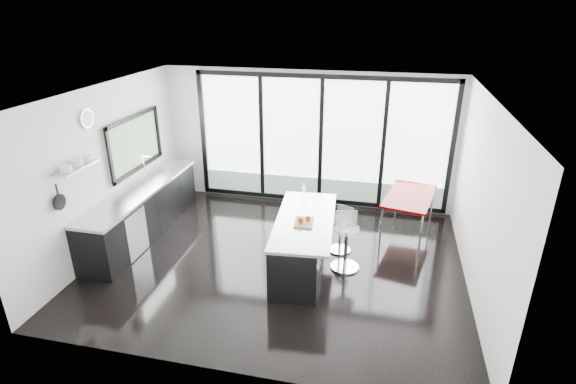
% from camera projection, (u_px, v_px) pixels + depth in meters
% --- Properties ---
extents(floor, '(6.00, 5.00, 0.00)m').
position_uv_depth(floor, '(278.00, 261.00, 7.54)').
color(floor, black).
rests_on(floor, ground).
extents(ceiling, '(6.00, 5.00, 0.00)m').
position_uv_depth(ceiling, '(277.00, 94.00, 6.44)').
color(ceiling, white).
rests_on(ceiling, wall_back).
extents(wall_back, '(6.00, 0.09, 2.80)m').
position_uv_depth(wall_back, '(319.00, 147.00, 9.20)').
color(wall_back, silver).
rests_on(wall_back, ground).
extents(wall_front, '(6.00, 0.00, 2.80)m').
position_uv_depth(wall_front, '(220.00, 271.00, 4.75)').
color(wall_front, silver).
rests_on(wall_front, ground).
extents(wall_left, '(0.26, 5.00, 2.80)m').
position_uv_depth(wall_left, '(115.00, 155.00, 7.77)').
color(wall_left, silver).
rests_on(wall_left, ground).
extents(wall_right, '(0.00, 5.00, 2.80)m').
position_uv_depth(wall_right, '(482.00, 202.00, 6.38)').
color(wall_right, silver).
rests_on(wall_right, ground).
extents(counter_cabinets, '(0.69, 3.24, 1.36)m').
position_uv_depth(counter_cabinets, '(142.00, 211.00, 8.26)').
color(counter_cabinets, black).
rests_on(counter_cabinets, floor).
extents(island, '(1.07, 2.20, 1.13)m').
position_uv_depth(island, '(300.00, 242.00, 7.23)').
color(island, black).
rests_on(island, floor).
extents(bar_stool_near, '(0.56, 0.56, 0.74)m').
position_uv_depth(bar_stool_near, '(346.00, 248.00, 7.21)').
color(bar_stool_near, silver).
rests_on(bar_stool_near, floor).
extents(bar_stool_far, '(0.51, 0.51, 0.62)m').
position_uv_depth(bar_stool_far, '(340.00, 235.00, 7.75)').
color(bar_stool_far, silver).
rests_on(bar_stool_far, floor).
extents(red_table, '(1.06, 1.52, 0.74)m').
position_uv_depth(red_table, '(408.00, 213.00, 8.38)').
color(red_table, '#750000').
rests_on(red_table, floor).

